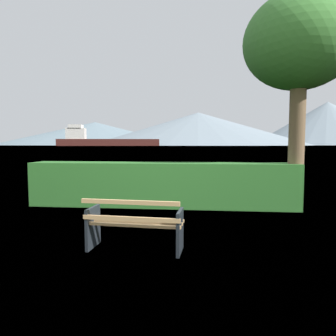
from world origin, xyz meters
TOP-DOWN VIEW (x-y plane):
  - ground_plane at (0.00, 0.00)m, footprint 1400.00×1400.00m
  - water_surface at (0.00, 306.20)m, footprint 620.00×620.00m
  - park_bench at (-0.00, -0.06)m, footprint 1.57×0.68m
  - hedge_row at (0.00, 3.43)m, footprint 7.25×0.86m
  - tree_near_bench at (3.53, 3.37)m, footprint 2.82×2.82m
  - cargo_ship_large at (-103.99, 310.62)m, footprint 109.30×35.00m
  - distant_hills at (5.29, 576.67)m, footprint 794.43×454.23m

SIDE VIEW (x-z plane):
  - ground_plane at x=0.00m, z-range 0.00..0.00m
  - water_surface at x=0.00m, z-range 0.00..0.00m
  - park_bench at x=0.00m, z-range -0.01..0.85m
  - hedge_row at x=0.00m, z-range 0.00..1.20m
  - tree_near_bench at x=3.53m, z-range 1.47..6.96m
  - cargo_ship_large at x=-103.99m, z-range -4.97..17.56m
  - distant_hills at x=5.29m, z-range -10.54..72.65m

